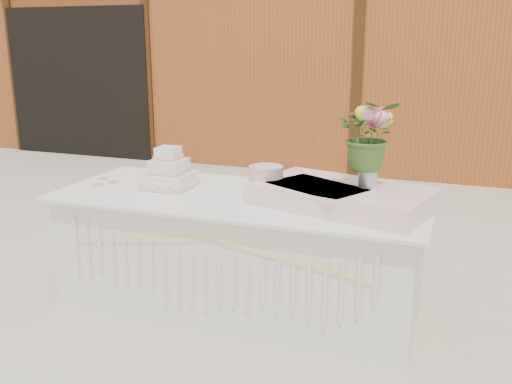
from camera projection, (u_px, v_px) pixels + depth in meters
The scene contains 9 objects.
ground at pixel (241, 305), 3.85m from camera, with size 80.00×80.00×0.00m, color beige.
barn at pixel (381, 43), 8.86m from camera, with size 12.60×4.60×3.30m.
cake_table at pixel (240, 252), 3.75m from camera, with size 2.40×1.00×0.77m.
wedding_cake at pixel (169, 174), 3.83m from camera, with size 0.32×0.32×0.28m.
pink_cake_stand at pixel (266, 180), 3.61m from camera, with size 0.28×0.28×0.20m.
satin_runner at pixel (343, 196), 3.40m from camera, with size 1.02×0.59×0.13m, color #FFD6CD.
flower_vase at pixel (368, 174), 3.35m from camera, with size 0.11×0.11×0.15m, color #BCBCC1.
bouquet at pixel (370, 126), 3.27m from camera, with size 0.37×0.32×0.41m, color #385A24.
loose_flowers at pixel (110, 178), 4.07m from camera, with size 0.16×0.38×0.02m, color pink, non-canonical shape.
Camera 1 is at (1.31, -3.27, 1.74)m, focal length 40.00 mm.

